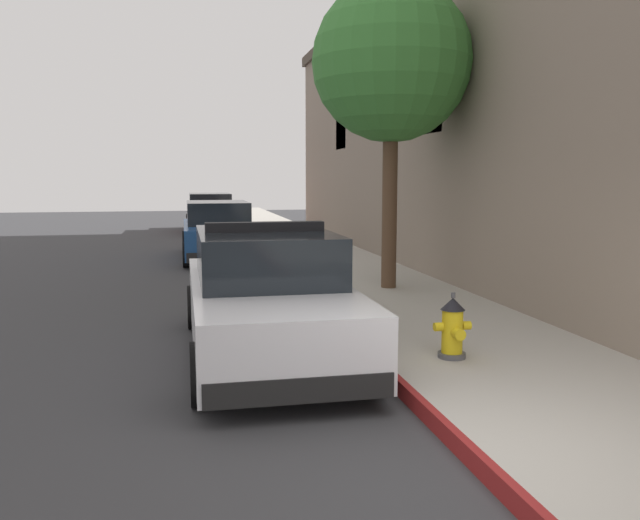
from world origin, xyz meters
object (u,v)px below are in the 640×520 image
at_px(fire_hydrant, 453,328).
at_px(police_cruiser, 266,297).
at_px(parked_car_dark_far, 210,213).
at_px(parked_car_silver_ahead, 218,232).
at_px(street_tree, 391,63).

bearing_deg(fire_hydrant, police_cruiser, 149.04).
bearing_deg(police_cruiser, parked_car_dark_far, 89.71).
relative_size(police_cruiser, parked_car_silver_ahead, 1.00).
relative_size(parked_car_silver_ahead, fire_hydrant, 6.37).
relative_size(police_cruiser, fire_hydrant, 6.37).
distance_m(parked_car_silver_ahead, parked_car_dark_far, 9.18).
bearing_deg(street_tree, fire_hydrant, -99.14).
bearing_deg(parked_car_dark_far, police_cruiser, -90.29).
xyz_separation_m(police_cruiser, parked_car_dark_far, (0.10, 19.29, -0.00)).
bearing_deg(fire_hydrant, parked_car_dark_far, 95.29).
height_order(police_cruiser, parked_car_dark_far, police_cruiser).
bearing_deg(fire_hydrant, street_tree, 80.86).
bearing_deg(parked_car_silver_ahead, fire_hydrant, -79.66).
bearing_deg(fire_hydrant, parked_car_silver_ahead, 100.34).
xyz_separation_m(police_cruiser, parked_car_silver_ahead, (-0.07, 10.11, -0.00)).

